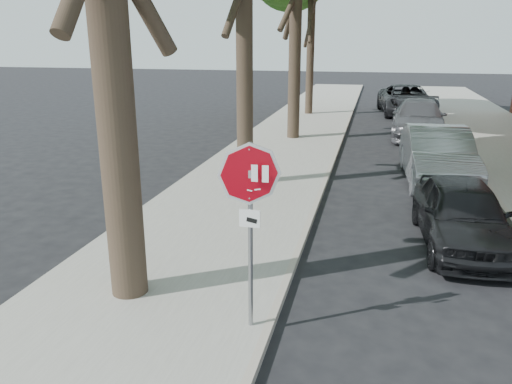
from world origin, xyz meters
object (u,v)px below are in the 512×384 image
car_c (419,119)px  car_d (407,100)px  car_b (437,156)px  car_a (462,213)px  stop_sign (250,201)px

car_c → car_d: bearing=94.0°
car_b → car_d: car_d is taller
car_a → car_d: size_ratio=0.68×
car_a → car_c: bearing=86.8°
car_a → car_c: car_c is taller
car_d → car_c: bearing=-94.5°
stop_sign → car_b: bearing=69.2°
stop_sign → car_d: size_ratio=0.46×
stop_sign → car_a: stop_sign is taller
car_b → car_d: (-0.17, 13.98, 0.01)m
stop_sign → car_b: (3.30, 8.67, -1.16)m
stop_sign → car_c: 16.39m
car_b → car_c: bearing=87.2°
stop_sign → car_d: 22.89m
stop_sign → car_a: bearing=50.7°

